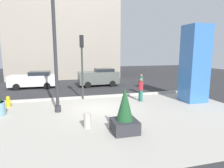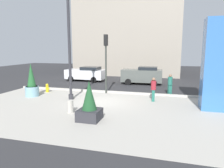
{
  "view_description": "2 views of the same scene",
  "coord_description": "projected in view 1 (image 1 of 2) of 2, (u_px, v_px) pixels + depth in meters",
  "views": [
    {
      "loc": [
        -2.12,
        -11.85,
        3.69
      ],
      "look_at": [
        1.01,
        0.13,
        1.57
      ],
      "focal_mm": 30.87,
      "sensor_mm": 36.0,
      "label": 1
    },
    {
      "loc": [
        4.59,
        -13.87,
        3.75
      ],
      "look_at": [
        0.51,
        0.67,
        1.2
      ],
      "focal_mm": 33.89,
      "sensor_mm": 36.0,
      "label": 2
    }
  ],
  "objects": [
    {
      "name": "ground_plane",
      "position": [
        89.0,
        95.0,
        16.27
      ],
      "size": [
        60.0,
        60.0,
        0.0
      ],
      "primitive_type": "plane",
      "color": "#2D2D30"
    },
    {
      "name": "plaza_pavement",
      "position": [
        104.0,
        119.0,
        10.54
      ],
      "size": [
        18.0,
        10.0,
        0.02
      ],
      "primitive_type": "cube",
      "color": "#ADA89E",
      "rests_on": "ground_plane"
    },
    {
      "name": "curb_strip",
      "position": [
        90.0,
        97.0,
        15.41
      ],
      "size": [
        18.0,
        0.24,
        0.16
      ],
      "primitive_type": "cube",
      "color": "#B7B2A8",
      "rests_on": "ground_plane"
    },
    {
      "name": "lamp_post",
      "position": [
        55.0,
        49.0,
        11.2
      ],
      "size": [
        0.44,
        0.44,
        7.81
      ],
      "color": "#2D2D33",
      "rests_on": "ground_plane"
    },
    {
      "name": "art_pillar_blue",
      "position": [
        195.0,
        64.0,
        13.97
      ],
      "size": [
        1.56,
        1.56,
        5.53
      ],
      "primitive_type": "cube",
      "color": "#3870BC",
      "rests_on": "ground_plane"
    },
    {
      "name": "potted_plant_curbside",
      "position": [
        125.0,
        114.0,
        8.74
      ],
      "size": [
        1.16,
        1.16,
        2.1
      ],
      "color": "#2D2D33",
      "rests_on": "ground_plane"
    },
    {
      "name": "fire_hydrant",
      "position": [
        8.0,
        102.0,
        12.8
      ],
      "size": [
        0.36,
        0.26,
        0.75
      ],
      "color": "gold",
      "rests_on": "ground_plane"
    },
    {
      "name": "concrete_bollard",
      "position": [
        87.0,
        120.0,
        9.32
      ],
      "size": [
        0.36,
        0.36,
        0.75
      ],
      "primitive_type": "cylinder",
      "color": "#B2ADA3",
      "rests_on": "ground_plane"
    },
    {
      "name": "traffic_light_far_side",
      "position": [
        82.0,
        57.0,
        14.47
      ],
      "size": [
        0.28,
        0.42,
        4.86
      ],
      "color": "#333833",
      "rests_on": "ground_plane"
    },
    {
      "name": "car_curb_east",
      "position": [
        34.0,
        80.0,
        19.49
      ],
      "size": [
        4.56,
        2.17,
        1.67
      ],
      "color": "silver",
      "rests_on": "ground_plane"
    },
    {
      "name": "car_curb_west",
      "position": [
        99.0,
        77.0,
        20.64
      ],
      "size": [
        4.28,
        2.11,
        1.86
      ],
      "color": "#565B56",
      "rests_on": "ground_plane"
    },
    {
      "name": "pedestrian_crossing",
      "position": [
        141.0,
        83.0,
        16.88
      ],
      "size": [
        0.49,
        0.49,
        1.7
      ],
      "color": "#236656",
      "rests_on": "ground_plane"
    },
    {
      "name": "pedestrian_by_curb",
      "position": [
        141.0,
        89.0,
        14.19
      ],
      "size": [
        0.39,
        0.39,
        1.72
      ],
      "color": "#236656",
      "rests_on": "ground_plane"
    }
  ]
}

